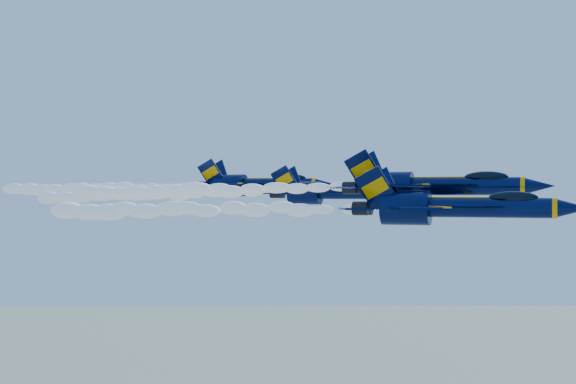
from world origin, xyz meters
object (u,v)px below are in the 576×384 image
(jet_third, at_px, (334,192))
(jet_fourth, at_px, (257,184))
(jet_second, at_px, (431,186))
(jet_lead, at_px, (451,207))

(jet_third, height_order, jet_fourth, jet_fourth)
(jet_third, bearing_deg, jet_fourth, 144.30)
(jet_second, distance_m, jet_fourth, 30.35)
(jet_lead, xyz_separation_m, jet_fourth, (-28.25, 23.60, 2.43))
(jet_second, bearing_deg, jet_lead, -67.54)
(jet_second, bearing_deg, jet_fourth, 146.75)
(jet_lead, height_order, jet_fourth, jet_fourth)
(jet_second, bearing_deg, jet_third, 149.67)
(jet_lead, xyz_separation_m, jet_second, (-2.88, 6.96, 1.90))
(jet_third, bearing_deg, jet_second, -30.33)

